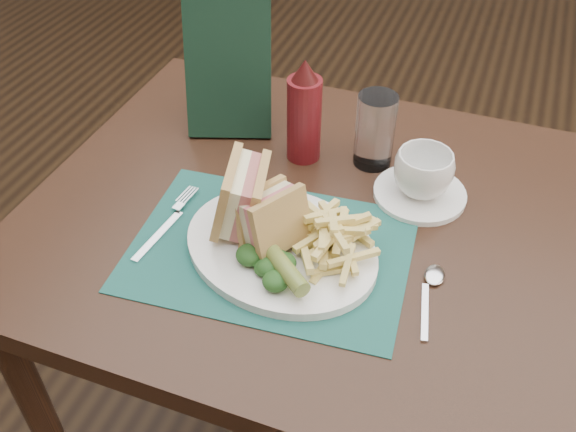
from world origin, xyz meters
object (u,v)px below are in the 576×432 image
object	(u,v)px
check_presenter	(228,68)
table_main	(309,354)
plate	(281,248)
placemat	(270,250)
ketchup_bottle	(304,110)
sandwich_half_b	(263,210)
saucer	(420,194)
coffee_cup	(423,173)
drinking_glass	(375,130)
sandwich_half_a	(227,194)

from	to	relation	value
check_presenter	table_main	bearing A→B (deg)	-57.35
plate	placemat	bearing A→B (deg)	-156.90
placemat	ketchup_bottle	world-z (taller)	ketchup_bottle
placemat	plate	size ratio (longest dim) A/B	1.36
plate	sandwich_half_b	xyz separation A→B (m)	(-0.03, 0.01, 0.05)
saucer	coffee_cup	xyz separation A→B (m)	(0.00, 0.00, 0.04)
table_main	placemat	world-z (taller)	placemat
table_main	sandwich_half_b	distance (m)	0.45
sandwich_half_b	drinking_glass	size ratio (longest dim) A/B	0.71
placemat	saucer	size ratio (longest dim) A/B	2.72
coffee_cup	drinking_glass	world-z (taller)	drinking_glass
saucer	sandwich_half_a	bearing A→B (deg)	-144.18
placemat	sandwich_half_b	bearing A→B (deg)	140.62
coffee_cup	ketchup_bottle	world-z (taller)	ketchup_bottle
saucer	check_presenter	size ratio (longest dim) A/B	0.61
table_main	saucer	distance (m)	0.42
saucer	drinking_glass	bearing A→B (deg)	146.50
plate	sandwich_half_b	bearing A→B (deg)	179.04
table_main	placemat	distance (m)	0.39
plate	check_presenter	bearing A→B (deg)	143.61
coffee_cup	plate	bearing A→B (deg)	-129.54
sandwich_half_a	sandwich_half_b	size ratio (longest dim) A/B	1.21
table_main	drinking_glass	distance (m)	0.47
check_presenter	coffee_cup	bearing A→B (deg)	-31.30
ketchup_bottle	coffee_cup	bearing A→B (deg)	-10.37
table_main	sandwich_half_b	size ratio (longest dim) A/B	9.73
saucer	check_presenter	xyz separation A→B (m)	(-0.37, 0.08, 0.11)
placemat	coffee_cup	xyz separation A→B (m)	(0.18, 0.20, 0.05)
sandwich_half_b	saucer	distance (m)	0.28
sandwich_half_b	placemat	bearing A→B (deg)	-9.39
placemat	ketchup_bottle	size ratio (longest dim) A/B	2.19
table_main	coffee_cup	bearing A→B (deg)	32.38
plate	sandwich_half_a	world-z (taller)	sandwich_half_a
plate	coffee_cup	size ratio (longest dim) A/B	3.17
drinking_glass	check_presenter	world-z (taller)	check_presenter
placemat	check_presenter	xyz separation A→B (m)	(-0.19, 0.28, 0.12)
placemat	ketchup_bottle	xyz separation A→B (m)	(-0.03, 0.24, 0.09)
sandwich_half_b	check_presenter	xyz separation A→B (m)	(-0.17, 0.27, 0.06)
placemat	coffee_cup	distance (m)	0.28
placemat	saucer	xyz separation A→B (m)	(0.18, 0.20, 0.00)
sandwich_half_a	saucer	xyz separation A→B (m)	(0.26, 0.18, -0.07)
plate	check_presenter	size ratio (longest dim) A/B	1.22
placemat	sandwich_half_a	xyz separation A→B (m)	(-0.07, 0.02, 0.07)
table_main	check_presenter	bearing A→B (deg)	141.59
sandwich_half_a	sandwich_half_b	world-z (taller)	sandwich_half_a
table_main	sandwich_half_a	size ratio (longest dim) A/B	8.03
table_main	drinking_glass	size ratio (longest dim) A/B	6.92
sandwich_half_a	coffee_cup	size ratio (longest dim) A/B	1.18
table_main	plate	world-z (taller)	plate
sandwich_half_a	ketchup_bottle	world-z (taller)	ketchup_bottle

